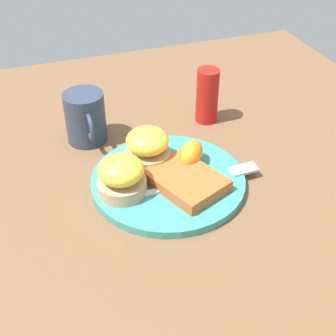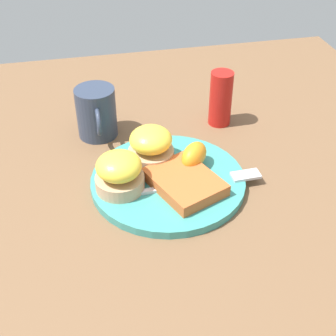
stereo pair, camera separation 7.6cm
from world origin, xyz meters
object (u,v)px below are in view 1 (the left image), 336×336
object	(u,v)px
hashbrown_patty	(186,180)
orange_wedge	(191,154)
sandwich_benedict_left	(147,147)
fork	(203,180)
cup	(86,118)
sandwich_benedict_right	(121,176)
condiment_bottle	(207,96)

from	to	relation	value
hashbrown_patty	orange_wedge	world-z (taller)	orange_wedge
sandwich_benedict_left	hashbrown_patty	bearing A→B (deg)	25.65
fork	cup	distance (m)	0.26
sandwich_benedict_right	condiment_bottle	bearing A→B (deg)	128.99
sandwich_benedict_left	condiment_bottle	bearing A→B (deg)	126.27
hashbrown_patty	condiment_bottle	xyz separation A→B (m)	(-0.20, 0.12, 0.03)
sandwich_benedict_right	condiment_bottle	size ratio (longest dim) A/B	0.72
sandwich_benedict_right	orange_wedge	xyz separation A→B (m)	(-0.03, 0.13, -0.01)
sandwich_benedict_left	orange_wedge	distance (m)	0.08
hashbrown_patty	fork	size ratio (longest dim) A/B	0.51
cup	orange_wedge	bearing A→B (deg)	43.64
sandwich_benedict_left	orange_wedge	size ratio (longest dim) A/B	1.32
sandwich_benedict_left	fork	size ratio (longest dim) A/B	0.34
hashbrown_patty	fork	distance (m)	0.03
orange_wedge	sandwich_benedict_right	bearing A→B (deg)	-76.44
sandwich_benedict_right	hashbrown_patty	distance (m)	0.11
sandwich_benedict_right	cup	xyz separation A→B (m)	(-0.19, -0.02, 0.00)
fork	sandwich_benedict_right	bearing A→B (deg)	-97.44
sandwich_benedict_right	condiment_bottle	world-z (taller)	condiment_bottle
cup	fork	bearing A→B (deg)	36.27
orange_wedge	fork	size ratio (longest dim) A/B	0.26
condiment_bottle	sandwich_benedict_right	bearing A→B (deg)	-51.01
sandwich_benedict_left	condiment_bottle	size ratio (longest dim) A/B	0.72
sandwich_benedict_left	sandwich_benedict_right	world-z (taller)	same
sandwich_benedict_left	orange_wedge	bearing A→B (deg)	65.28
sandwich_benedict_left	sandwich_benedict_right	size ratio (longest dim) A/B	1.00
sandwich_benedict_right	hashbrown_patty	world-z (taller)	sandwich_benedict_right
hashbrown_patty	fork	xyz separation A→B (m)	(-0.00, 0.03, -0.01)
sandwich_benedict_left	fork	world-z (taller)	sandwich_benedict_left
sandwich_benedict_right	cup	world-z (taller)	cup
hashbrown_patty	condiment_bottle	size ratio (longest dim) A/B	1.09
sandwich_benedict_right	cup	distance (m)	0.19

